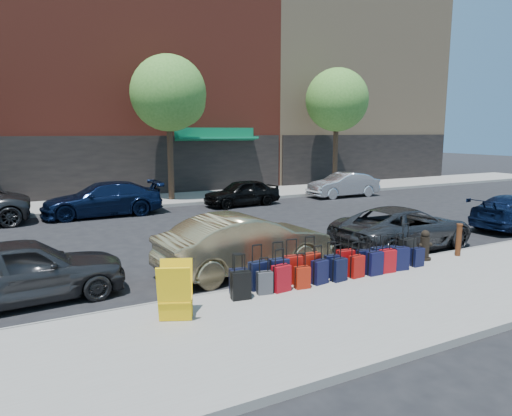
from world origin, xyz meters
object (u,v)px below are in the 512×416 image
suitcase_front_5 (332,266)px  car_far_1 (103,199)px  car_near_0 (23,270)px  car_far_2 (242,193)px  bollard (459,239)px  display_rack (175,292)px  tree_right (339,102)px  fire_hydrant (425,246)px  car_near_1 (246,243)px  car_far_3 (343,185)px  car_near_2 (404,228)px  tree_center (171,96)px

suitcase_front_5 → car_far_1: car_far_1 is taller
car_near_0 → car_far_2: 13.67m
bollard → car_far_2: bearing=95.6°
car_near_0 → car_far_1: bearing=-22.1°
suitcase_front_5 → display_rack: bearing=-159.8°
tree_right → car_far_1: size_ratio=1.44×
fire_hydrant → car_far_1: bearing=129.9°
car_near_1 → car_far_3: 14.88m
tree_right → car_far_1: bearing=-170.3°
suitcase_front_5 → car_far_1: bearing=116.7°
car_near_0 → car_near_1: size_ratio=0.90×
bollard → car_far_3: car_far_3 is taller
car_near_0 → car_far_3: size_ratio=1.01×
display_rack → car_far_1: bearing=110.4°
suitcase_front_5 → car_near_1: car_near_1 is taller
car_far_3 → bollard: bearing=-22.8°
bollard → tree_right: bearing=64.9°
car_far_2 → car_far_3: 6.41m
bollard → car_near_0: car_near_0 is taller
fire_hydrant → display_rack: size_ratio=0.76×
car_near_0 → car_far_3: bearing=-63.0°
car_far_1 → car_near_2: bearing=36.2°
suitcase_front_5 → bollard: (4.33, -0.09, 0.20)m
car_far_2 → fire_hydrant: bearing=-3.9°
tree_center → car_far_3: 10.49m
fire_hydrant → bollard: size_ratio=0.90×
suitcase_front_5 → car_near_0: (-6.60, 2.02, 0.29)m
tree_right → car_near_0: tree_right is taller
car_near_0 → car_far_3: 18.89m
display_rack → car_far_3: (13.70, 12.42, -0.01)m
car_far_1 → car_near_0: bearing=-17.7°
car_near_0 → car_near_1: bearing=-96.9°
car_near_2 → car_far_3: bearing=-33.0°
bollard → car_near_2: (-0.35, 1.74, 0.04)m
car_far_2 → tree_right: bearing=105.5°
car_near_1 → display_rack: bearing=127.0°
tree_right → bollard: 16.63m
tree_right → tree_center: bearing=180.0°
car_near_2 → car_far_2: car_near_2 is taller
tree_center → display_rack: 16.42m
display_rack → car_far_2: 14.25m
car_far_1 → car_far_2: size_ratio=1.32×
suitcase_front_5 → car_far_3: 15.16m
suitcase_front_5 → tree_center: bearing=98.4°
car_near_1 → car_far_1: (-1.93, 10.10, -0.03)m
bollard → car_far_1: size_ratio=0.18×
car_far_2 → tree_center: bearing=-140.8°
suitcase_front_5 → car_far_1: 12.33m
fire_hydrant → bollard: (1.16, -0.16, 0.09)m
display_rack → car_near_2: 8.42m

